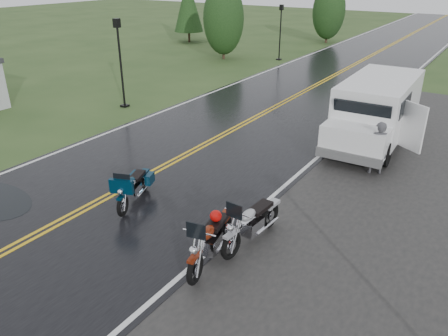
# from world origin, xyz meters

# --- Properties ---
(ground) EXTENTS (120.00, 120.00, 0.00)m
(ground) POSITION_xyz_m (0.00, 0.00, 0.00)
(ground) COLOR #2D471E
(ground) RESTS_ON ground
(road) EXTENTS (8.00, 100.00, 0.04)m
(road) POSITION_xyz_m (0.00, 10.00, 0.02)
(road) COLOR black
(road) RESTS_ON ground
(motorcycle_red) EXTENTS (1.24, 2.32, 1.30)m
(motorcycle_red) POSITION_xyz_m (4.19, -1.16, 0.65)
(motorcycle_red) COLOR #621C0B
(motorcycle_red) RESTS_ON ground
(motorcycle_teal) EXTENTS (1.33, 2.04, 1.13)m
(motorcycle_teal) POSITION_xyz_m (1.12, -0.08, 0.57)
(motorcycle_teal) COLOR #042134
(motorcycle_teal) RESTS_ON ground
(motorcycle_silver) EXTENTS (0.93, 2.21, 1.28)m
(motorcycle_silver) POSITION_xyz_m (4.35, -0.10, 0.64)
(motorcycle_silver) COLOR #999AA0
(motorcycle_silver) RESTS_ON ground
(van_white) EXTENTS (2.38, 5.95, 2.31)m
(van_white) POSITION_xyz_m (4.01, 6.62, 1.16)
(van_white) COLOR white
(van_white) RESTS_ON ground
(person_at_van) EXTENTS (0.72, 0.63, 1.65)m
(person_at_van) POSITION_xyz_m (5.69, 5.99, 0.82)
(person_at_van) COLOR #444449
(person_at_van) RESTS_ON ground
(lamp_post_near_left) EXTENTS (0.33, 0.33, 3.87)m
(lamp_post_near_left) POSITION_xyz_m (-5.79, 6.91, 1.93)
(lamp_post_near_left) COLOR black
(lamp_post_near_left) RESTS_ON ground
(lamp_post_far_left) EXTENTS (0.31, 0.31, 3.60)m
(lamp_post_far_left) POSITION_xyz_m (-4.87, 20.58, 1.80)
(lamp_post_far_left) COLOR black
(lamp_post_far_left) RESTS_ON ground
(tree_left_mid) EXTENTS (2.72, 2.72, 4.26)m
(tree_left_mid) POSITION_xyz_m (-8.25, 18.85, 2.13)
(tree_left_mid) COLOR #1E3D19
(tree_left_mid) RESTS_ON ground
(tree_left_far) EXTENTS (2.63, 2.63, 4.04)m
(tree_left_far) POSITION_xyz_m (-4.93, 29.42, 2.02)
(tree_left_far) COLOR #1E3D19
(tree_left_far) RESTS_ON ground
(pine_left_far) EXTENTS (2.40, 2.40, 5.01)m
(pine_left_far) POSITION_xyz_m (-14.69, 23.41, 2.50)
(pine_left_far) COLOR #1E3D19
(pine_left_far) RESTS_ON ground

